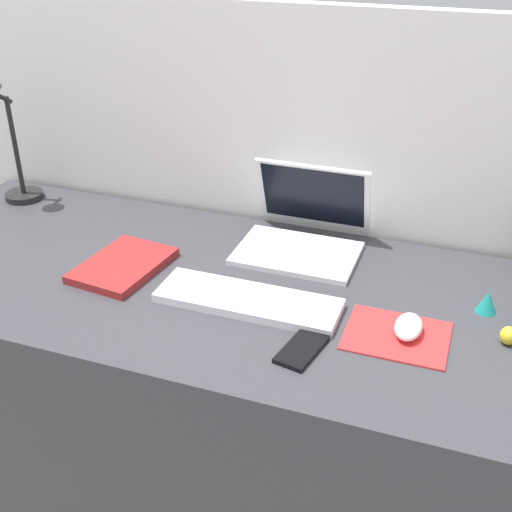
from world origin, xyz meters
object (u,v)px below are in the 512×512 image
Objects in this scene: laptop at (304,227)px; toy_figurine_yellow at (509,336)px; keyboard at (248,301)px; cell_phone at (302,349)px; desk_lamp at (10,148)px; notebook_pad at (123,265)px; toy_figurine_teal at (487,302)px; mouse at (408,327)px.

laptop is 0.57m from toy_figurine_yellow.
toy_figurine_yellow reaches higher than keyboard.
keyboard reaches higher than cell_phone.
desk_lamp is 0.57m from notebook_pad.
keyboard is at bearing -163.24° from toy_figurine_teal.
keyboard and notebook_pad have the same top height.
mouse is 0.75× the size of cell_phone.
desk_lamp is 8.97× the size of toy_figurine_yellow.
cell_phone is 0.37× the size of desk_lamp.
toy_figurine_yellow is (0.88, -0.00, 0.01)m from notebook_pad.
laptop is 0.32m from keyboard.
toy_figurine_teal is (0.50, 0.15, 0.02)m from keyboard.
mouse reaches higher than keyboard.
laptop is at bearing 117.02° from cell_phone.
mouse is at bearing 44.92° from cell_phone.
toy_figurine_teal reaches higher than keyboard.
desk_lamp is at bearing 169.76° from toy_figurine_yellow.
desk_lamp is (-0.87, -0.02, 0.11)m from laptop.
desk_lamp is at bearing 166.29° from mouse.
desk_lamp is at bearing 173.88° from toy_figurine_teal.
toy_figurine_yellow is (0.19, 0.04, -0.00)m from mouse.
laptop reaches higher than cell_phone.
keyboard is 4.27× the size of mouse.
mouse is 0.23m from cell_phone.
keyboard is 8.12× the size of toy_figurine_teal.
toy_figurine_yellow is at bearing 34.64° from cell_phone.
desk_lamp is 1.41m from toy_figurine_yellow.
notebook_pad is 0.88m from toy_figurine_yellow.
toy_figurine_teal is at bearing 50.25° from cell_phone.
cell_phone is 0.53m from notebook_pad.
desk_lamp reaches higher than keyboard.
keyboard is at bearing -0.99° from notebook_pad.
mouse and toy_figurine_yellow have the same top height.
notebook_pad is at bearing -26.75° from desk_lamp.
toy_figurine_teal is (0.46, -0.16, -0.03)m from laptop.
toy_figurine_teal is (-0.05, 0.11, 0.01)m from toy_figurine_yellow.
desk_lamp is at bearing -178.70° from laptop.
laptop reaches higher than mouse.
toy_figurine_teal reaches higher than toy_figurine_yellow.
keyboard is 1.18× the size of desk_lamp.
keyboard is 0.35m from mouse.
laptop reaches higher than notebook_pad.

